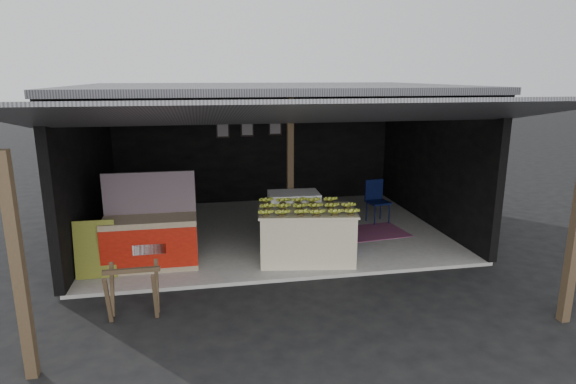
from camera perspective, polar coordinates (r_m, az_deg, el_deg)
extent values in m
plane|color=black|center=(7.81, 0.73, -10.54)|extent=(80.00, 80.00, 0.00)
cube|color=gray|center=(10.09, -2.09, -4.64)|extent=(7.00, 5.00, 0.06)
cube|color=black|center=(12.18, -3.93, 5.67)|extent=(7.00, 0.15, 2.90)
cube|color=black|center=(9.85, -22.76, 2.72)|extent=(0.15, 5.00, 2.90)
cube|color=black|center=(10.81, 16.56, 4.11)|extent=(0.15, 5.00, 2.90)
cube|color=#232326|center=(9.58, -2.24, 12.23)|extent=(7.20, 5.20, 0.12)
cube|color=#232326|center=(6.21, 2.56, 9.29)|extent=(7.40, 2.47, 0.48)
cube|color=#483724|center=(9.20, 0.25, 2.93)|extent=(0.12, 0.12, 2.85)
cube|color=#483724|center=(5.76, -29.33, -8.01)|extent=(0.12, 0.12, 2.50)
cube|color=#483724|center=(7.20, 30.94, -4.08)|extent=(0.12, 0.12, 2.50)
cube|color=beige|center=(8.36, 2.25, -5.23)|extent=(1.72, 1.18, 0.87)
cube|color=beige|center=(8.23, 2.28, -2.23)|extent=(1.78, 1.25, 0.04)
cube|color=white|center=(9.03, 0.70, -3.23)|extent=(0.95, 0.65, 1.03)
cube|color=navy|center=(8.72, 1.11, -3.51)|extent=(0.72, 0.05, 0.31)
cube|color=#B21414|center=(8.83, 1.10, -5.74)|extent=(0.46, 0.03, 0.10)
cube|color=#998466|center=(8.39, -15.92, -5.76)|extent=(1.52, 0.67, 0.86)
cube|color=#B1180B|center=(8.07, -16.13, -6.56)|extent=(1.52, 0.02, 0.67)
cube|color=white|center=(8.06, -16.13, -6.58)|extent=(0.52, 0.01, 0.17)
cube|color=#1F1A50|center=(8.44, -16.11, -0.09)|extent=(1.52, 0.05, 0.71)
cube|color=black|center=(8.22, -21.91, -6.35)|extent=(0.62, 0.15, 0.93)
cube|color=#483724|center=(6.78, -20.55, -11.98)|extent=(0.05, 0.28, 0.72)
cube|color=#483724|center=(6.71, -15.47, -11.87)|extent=(0.05, 0.28, 0.72)
cube|color=#483724|center=(7.10, -20.12, -10.76)|extent=(0.05, 0.28, 0.72)
cube|color=#483724|center=(7.03, -15.29, -10.64)|extent=(0.05, 0.28, 0.72)
cube|color=#483724|center=(6.77, -18.07, -8.85)|extent=(0.74, 0.07, 0.06)
cylinder|color=#0D1C91|center=(8.92, 6.83, -5.23)|extent=(0.36, 0.36, 0.53)
cylinder|color=black|center=(10.45, 10.25, -2.73)|extent=(0.03, 0.03, 0.46)
cylinder|color=black|center=(10.63, 11.90, -2.52)|extent=(0.03, 0.03, 0.46)
cylinder|color=black|center=(10.74, 9.28, -2.24)|extent=(0.03, 0.03, 0.46)
cylinder|color=black|center=(10.92, 10.90, -2.04)|extent=(0.03, 0.03, 0.46)
cube|color=black|center=(10.63, 10.64, -1.20)|extent=(0.51, 0.51, 0.04)
cube|color=black|center=(10.73, 10.14, 0.26)|extent=(0.44, 0.12, 0.47)
cube|color=#74195C|center=(10.03, 9.52, -4.73)|extent=(1.61, 1.17, 0.01)
cube|color=black|center=(11.96, -7.74, 7.37)|extent=(0.32, 0.03, 0.42)
cube|color=#4C4C59|center=(11.94, -7.74, 7.36)|extent=(0.26, 0.02, 0.34)
cube|color=black|center=(12.01, -4.86, 7.56)|extent=(0.32, 0.03, 0.42)
cube|color=#4C4C59|center=(11.99, -4.85, 7.55)|extent=(0.26, 0.02, 0.34)
cube|color=black|center=(12.10, -1.53, 7.74)|extent=(0.32, 0.03, 0.42)
cube|color=#4C4C59|center=(12.08, -1.52, 7.74)|extent=(0.26, 0.02, 0.34)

